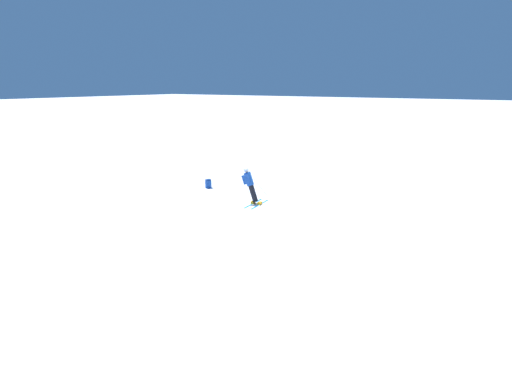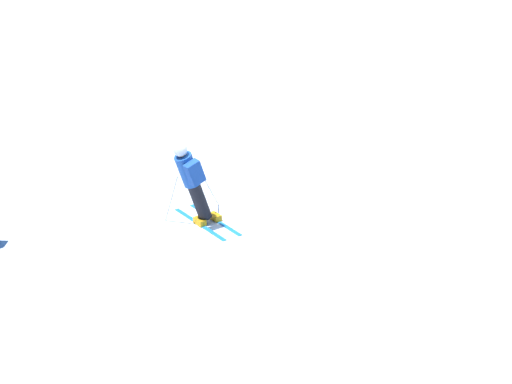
# 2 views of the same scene
# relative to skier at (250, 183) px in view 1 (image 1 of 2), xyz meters

# --- Properties ---
(ground_plane) EXTENTS (300.00, 300.00, 0.00)m
(ground_plane) POSITION_rel_skier_xyz_m (-0.79, -0.05, -1.00)
(ground_plane) COLOR white
(skier) EXTENTS (1.34, 1.78, 1.82)m
(skier) POSITION_rel_skier_xyz_m (0.00, 0.00, 0.00)
(skier) COLOR #1E7AC6
(skier) RESTS_ON ground
(spare_backpack) EXTENTS (0.35, 0.37, 0.50)m
(spare_backpack) POSITION_rel_skier_xyz_m (3.57, -1.21, -0.76)
(spare_backpack) COLOR #194293
(spare_backpack) RESTS_ON ground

